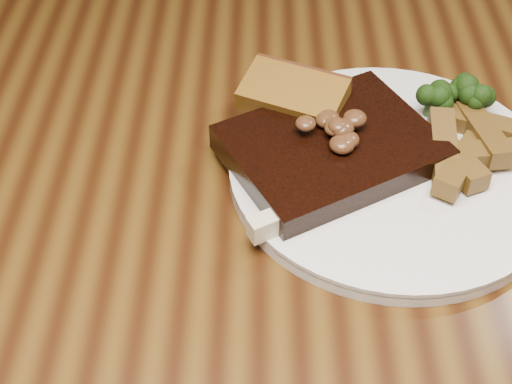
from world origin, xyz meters
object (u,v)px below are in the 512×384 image
chair_far (139,81)px  potato_wedges (466,149)px  dining_table (276,296)px  steak (331,149)px  plate (390,171)px  garlic_bread (292,110)px

chair_far → potato_wedges: bearing=120.3°
dining_table → steak: 0.15m
chair_far → steak: 0.62m
potato_wedges → steak: bearing=-178.3°
dining_table → plate: bearing=34.6°
dining_table → steak: bearing=58.8°
chair_far → plate: (0.33, -0.49, 0.26)m
plate → garlic_bread: garlic_bread is taller
steak → potato_wedges: size_ratio=1.63×
dining_table → plate: size_ratio=5.32×
plate → chair_far: bearing=123.8°
steak → garlic_bread: 0.07m
dining_table → chair_far: chair_far is taller
steak → plate: bearing=-37.5°
dining_table → plate: plate is taller
steak → potato_wedges: (0.13, 0.00, -0.00)m
chair_far → potato_wedges: 0.68m
dining_table → chair_far: bearing=111.7°
chair_far → garlic_bread: (0.24, -0.42, 0.28)m
dining_table → potato_wedges: 0.23m
dining_table → plate: (0.10, 0.07, 0.10)m
dining_table → steak: size_ratio=8.79×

